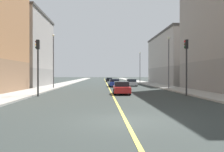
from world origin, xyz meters
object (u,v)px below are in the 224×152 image
(building_right_midblock, at_px, (13,50))
(street_lamp_right_near, at_px, (53,56))
(traffic_light_left_near, at_px, (186,59))
(car_black, at_px, (109,80))
(car_red, at_px, (122,88))
(car_blue, at_px, (114,83))
(car_silver, at_px, (131,83))
(traffic_light_right_near, at_px, (38,59))
(street_lamp_left_far, at_px, (140,64))
(building_left_mid, at_px, (183,59))
(street_lamp_left_near, at_px, (169,57))

(building_right_midblock, xyz_separation_m, street_lamp_right_near, (8.54, -7.42, -1.51))
(building_right_midblock, distance_m, traffic_light_left_near, 31.29)
(car_black, relative_size, car_red, 1.01)
(car_black, height_order, car_red, car_red)
(car_blue, distance_m, car_silver, 4.02)
(traffic_light_left_near, distance_m, car_silver, 21.10)
(traffic_light_right_near, height_order, street_lamp_left_far, street_lamp_left_far)
(building_left_mid, xyz_separation_m, traffic_light_right_near, (-24.01, -29.05, -1.93))
(traffic_light_left_near, height_order, street_lamp_right_near, street_lamp_right_near)
(traffic_light_left_near, distance_m, street_lamp_left_near, 10.11)
(car_black, bearing_deg, traffic_light_right_near, -99.87)
(car_red, bearing_deg, street_lamp_left_far, 77.79)
(traffic_light_left_near, xyz_separation_m, car_silver, (-2.92, 20.68, -2.99))
(traffic_light_right_near, bearing_deg, street_lamp_left_far, 66.65)
(building_left_mid, xyz_separation_m, traffic_light_left_near, (-9.56, -29.05, -1.88))
(car_silver, bearing_deg, traffic_light_left_near, -81.97)
(street_lamp_right_near, height_order, car_silver, street_lamp_right_near)
(traffic_light_left_near, height_order, street_lamp_left_far, street_lamp_left_far)
(street_lamp_left_near, relative_size, car_black, 1.62)
(building_right_midblock, height_order, car_red, building_right_midblock)
(traffic_light_left_near, bearing_deg, building_right_midblock, 140.28)
(traffic_light_left_near, xyz_separation_m, car_red, (-6.19, 2.54, -2.96))
(traffic_light_right_near, distance_m, street_lamp_left_far, 39.04)
(street_lamp_left_far, relative_size, car_black, 1.67)
(street_lamp_right_near, bearing_deg, traffic_light_left_near, -38.99)
(traffic_light_left_near, distance_m, car_red, 7.32)
(building_left_mid, distance_m, car_silver, 15.79)
(building_right_midblock, relative_size, car_blue, 3.52)
(traffic_light_left_near, bearing_deg, car_black, 97.43)
(street_lamp_right_near, bearing_deg, car_blue, 32.24)
(building_right_midblock, relative_size, street_lamp_left_far, 2.08)
(building_right_midblock, bearing_deg, building_left_mid, 15.24)
(street_lamp_left_far, bearing_deg, car_silver, -104.57)
(street_lamp_left_far, height_order, car_silver, street_lamp_left_far)
(street_lamp_left_near, bearing_deg, car_silver, 110.24)
(traffic_light_left_near, height_order, car_blue, traffic_light_left_near)
(street_lamp_left_far, bearing_deg, car_black, 121.80)
(traffic_light_right_near, relative_size, street_lamp_left_near, 0.75)
(traffic_light_left_near, height_order, traffic_light_right_near, traffic_light_left_near)
(car_black, bearing_deg, building_left_mid, -49.45)
(building_right_midblock, height_order, car_blue, building_right_midblock)
(building_right_midblock, relative_size, street_lamp_left_near, 2.14)
(traffic_light_left_near, xyz_separation_m, street_lamp_left_far, (1.02, 35.83, 1.04))
(traffic_light_left_near, bearing_deg, street_lamp_left_near, 84.20)
(building_right_midblock, distance_m, street_lamp_left_near, 26.95)
(street_lamp_right_near, xyz_separation_m, car_silver, (12.52, 8.19, -4.25))
(traffic_light_left_near, bearing_deg, building_left_mid, 71.79)
(street_lamp_left_far, xyz_separation_m, car_red, (-7.20, -33.29, -4.00))
(traffic_light_right_near, relative_size, street_lamp_right_near, 0.69)
(building_left_mid, height_order, street_lamp_right_near, building_left_mid)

